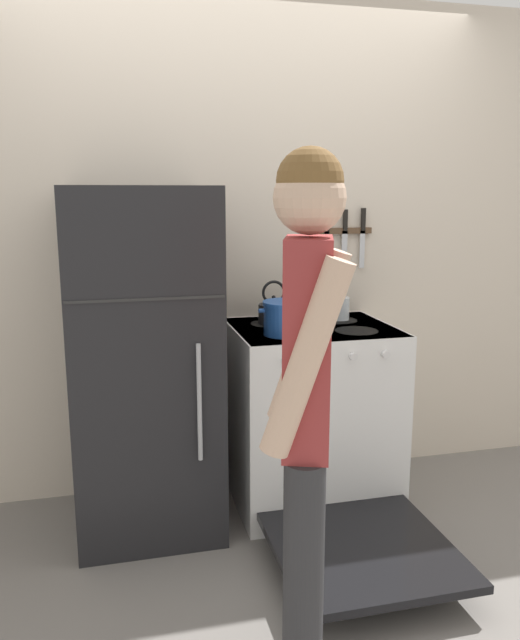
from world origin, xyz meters
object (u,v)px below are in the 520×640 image
(stove_range, at_px, (314,418))
(person, at_px, (307,406))
(refrigerator, at_px, (144,362))
(utensil_jar, at_px, (341,307))
(dutch_oven_pot, at_px, (286,318))
(tea_kettle, at_px, (274,310))

(stove_range, height_order, person, person)
(refrigerator, xyz_separation_m, stove_range, (0.83, -0.02, -0.34))
(refrigerator, relative_size, utensil_jar, 5.70)
(stove_range, distance_m, utensil_jar, 0.59)
(refrigerator, distance_m, person, 1.29)
(dutch_oven_pot, height_order, utensil_jar, utensil_jar)
(stove_range, bearing_deg, refrigerator, 178.67)
(refrigerator, relative_size, dutch_oven_pot, 6.14)
(stove_range, relative_size, utensil_jar, 4.95)
(stove_range, xyz_separation_m, person, (-0.44, -1.19, 0.51))
(refrigerator, relative_size, stove_range, 1.15)
(person, bearing_deg, dutch_oven_pot, 6.32)
(tea_kettle, bearing_deg, utensil_jar, 1.09)
(utensil_jar, bearing_deg, refrigerator, -171.32)
(stove_range, relative_size, person, 0.82)
(refrigerator, xyz_separation_m, person, (0.39, -1.21, 0.17))
(tea_kettle, height_order, utensil_jar, utensil_jar)
(refrigerator, bearing_deg, stove_range, -1.33)
(dutch_oven_pot, height_order, tea_kettle, tea_kettle)
(stove_range, xyz_separation_m, dutch_oven_pot, (-0.18, -0.09, 0.54))
(utensil_jar, xyz_separation_m, person, (-0.63, -1.37, -0.02))
(utensil_jar, height_order, person, person)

